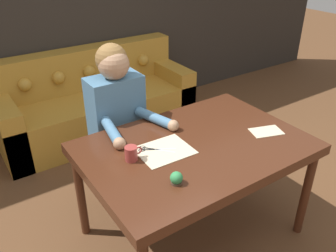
# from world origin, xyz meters

# --- Properties ---
(ground_plane) EXTENTS (16.00, 16.00, 0.00)m
(ground_plane) POSITION_xyz_m (0.00, 0.00, 0.00)
(ground_plane) COLOR brown
(wall_back) EXTENTS (8.00, 0.06, 2.60)m
(wall_back) POSITION_xyz_m (0.00, 2.29, 1.30)
(wall_back) COLOR #2D2823
(wall_back) RESTS_ON ground_plane
(dining_table) EXTENTS (1.43, 0.99, 0.76)m
(dining_table) POSITION_xyz_m (0.08, 0.10, 0.69)
(dining_table) COLOR #472314
(dining_table) RESTS_ON ground_plane
(couch) EXTENTS (2.04, 0.77, 0.88)m
(couch) POSITION_xyz_m (0.14, 1.91, 0.32)
(couch) COLOR #B7842D
(couch) RESTS_ON ground_plane
(person) EXTENTS (0.49, 0.62, 1.29)m
(person) POSITION_xyz_m (-0.15, 0.76, 0.67)
(person) COLOR #33281E
(person) RESTS_ON ground_plane
(pattern_paper_main) EXTENTS (0.34, 0.28, 0.00)m
(pattern_paper_main) POSITION_xyz_m (-0.13, 0.15, 0.76)
(pattern_paper_main) COLOR beige
(pattern_paper_main) RESTS_ON dining_table
(pattern_paper_offcut) EXTENTS (0.24, 0.19, 0.00)m
(pattern_paper_offcut) POSITION_xyz_m (0.57, -0.04, 0.76)
(pattern_paper_offcut) COLOR beige
(pattern_paper_offcut) RESTS_ON dining_table
(scissors) EXTENTS (0.21, 0.19, 0.01)m
(scissors) POSITION_xyz_m (-0.20, 0.21, 0.76)
(scissors) COLOR silver
(scissors) RESTS_ON dining_table
(mug) EXTENTS (0.11, 0.08, 0.09)m
(mug) POSITION_xyz_m (-0.35, 0.17, 0.80)
(mug) COLOR #9E3833
(mug) RESTS_ON dining_table
(pin_cushion) EXTENTS (0.07, 0.07, 0.07)m
(pin_cushion) POSITION_xyz_m (-0.26, -0.16, 0.79)
(pin_cushion) COLOR #4C3828
(pin_cushion) RESTS_ON dining_table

